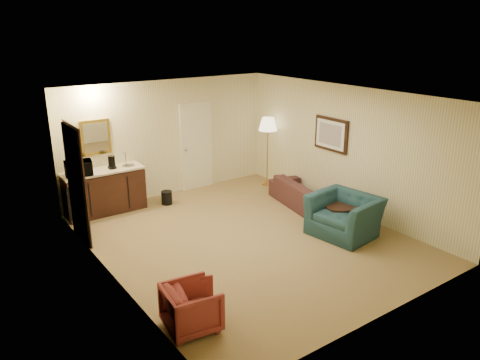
# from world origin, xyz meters

# --- Properties ---
(ground) EXTENTS (6.00, 6.00, 0.00)m
(ground) POSITION_xyz_m (0.00, 0.00, 0.00)
(ground) COLOR olive
(ground) RESTS_ON ground
(room_walls) EXTENTS (5.02, 6.01, 2.61)m
(room_walls) POSITION_xyz_m (-0.10, 0.77, 1.72)
(room_walls) COLOR #F2ECB5
(room_walls) RESTS_ON ground
(wetbar_cabinet) EXTENTS (1.64, 0.58, 0.92)m
(wetbar_cabinet) POSITION_xyz_m (-1.65, 2.72, 0.46)
(wetbar_cabinet) COLOR #351711
(wetbar_cabinet) RESTS_ON ground
(sofa) EXTENTS (0.89, 1.96, 0.74)m
(sofa) POSITION_xyz_m (1.95, 0.58, 0.37)
(sofa) COLOR black
(sofa) RESTS_ON ground
(teal_armchair) EXTENTS (0.90, 1.25, 1.02)m
(teal_armchair) POSITION_xyz_m (1.57, -0.90, 0.51)
(teal_armchair) COLOR #1C4146
(teal_armchair) RESTS_ON ground
(rose_chair_near) EXTENTS (0.70, 0.73, 0.61)m
(rose_chair_near) POSITION_xyz_m (-2.05, -1.72, 0.30)
(rose_chair_near) COLOR maroon
(rose_chair_near) RESTS_ON ground
(rose_chair_far) EXTENTS (0.69, 0.73, 0.67)m
(rose_chair_far) POSITION_xyz_m (-2.15, -1.76, 0.34)
(rose_chair_far) COLOR maroon
(rose_chair_far) RESTS_ON ground
(coffee_table) EXTENTS (0.95, 0.73, 0.49)m
(coffee_table) POSITION_xyz_m (1.80, -0.70, 0.25)
(coffee_table) COLOR black
(coffee_table) RESTS_ON ground
(floor_lamp) EXTENTS (0.47, 0.47, 1.66)m
(floor_lamp) POSITION_xyz_m (2.20, 2.18, 0.83)
(floor_lamp) COLOR #AC7E39
(floor_lamp) RESTS_ON ground
(waste_bin) EXTENTS (0.31, 0.31, 0.29)m
(waste_bin) POSITION_xyz_m (-0.41, 2.40, 0.15)
(waste_bin) COLOR black
(waste_bin) RESTS_ON ground
(microwave) EXTENTS (0.56, 0.38, 0.35)m
(microwave) POSITION_xyz_m (-2.15, 2.65, 1.10)
(microwave) COLOR black
(microwave) RESTS_ON wetbar_cabinet
(coffee_maker) EXTENTS (0.16, 0.16, 0.27)m
(coffee_maker) POSITION_xyz_m (-1.46, 2.70, 1.05)
(coffee_maker) COLOR black
(coffee_maker) RESTS_ON wetbar_cabinet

